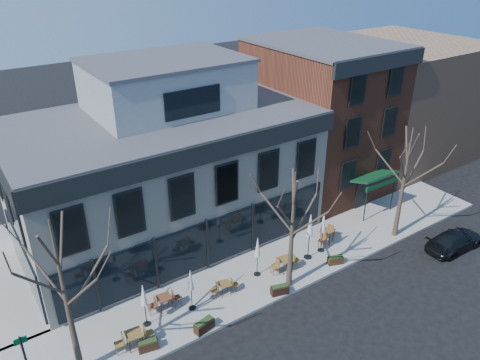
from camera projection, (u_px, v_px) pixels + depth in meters
ground at (208, 270)px, 27.73m from camera, size 120.00×120.00×0.00m
sidewalk_front at (273, 268)px, 27.74m from camera, size 33.50×4.70×0.15m
corner_building at (165, 167)px, 29.37m from camera, size 18.39×10.39×11.10m
red_brick_building at (319, 116)px, 35.38m from camera, size 8.20×11.78×11.18m
bg_building at (394, 99)px, 41.43m from camera, size 12.00×12.00×10.00m
tree_corner at (66, 299)px, 19.19m from camera, size 3.93×3.98×7.92m
tree_mid at (292, 230)px, 24.65m from camera, size 3.50×3.55×7.04m
tree_right at (404, 182)px, 29.06m from camera, size 3.72×3.77×7.48m
parked_sedan at (455, 240)px, 29.39m from camera, size 4.32×1.91×1.23m
cafe_set_0 at (134, 338)px, 22.03m from camera, size 1.96×0.86×1.01m
cafe_set_1 at (164, 301)px, 24.35m from camera, size 1.84×0.80×0.95m
cafe_set_2 at (225, 287)px, 25.44m from camera, size 1.65×0.75×0.85m
cafe_set_4 at (285, 263)px, 27.21m from camera, size 1.95×0.87×1.01m
cafe_set_5 at (327, 235)px, 29.86m from camera, size 1.95×1.17×1.01m
umbrella_0 at (144, 297)px, 22.76m from camera, size 0.40×0.40×2.49m
umbrella_1 at (191, 282)px, 23.81m from camera, size 0.39×0.39×2.46m
umbrella_2 at (258, 249)px, 26.30m from camera, size 0.40×0.40×2.52m
umbrella_3 at (310, 228)px, 27.60m from camera, size 0.49×0.49×3.04m
umbrella_4 at (323, 225)px, 28.35m from camera, size 0.43×0.43×2.71m
planter_0 at (148, 345)px, 21.98m from camera, size 1.01×0.57×0.53m
planter_1 at (204, 325)px, 23.09m from camera, size 1.12×0.62×0.60m
planter_2 at (280, 290)px, 25.49m from camera, size 1.05×0.65×0.55m
planter_3 at (335, 260)px, 27.91m from camera, size 1.01×0.67×0.53m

